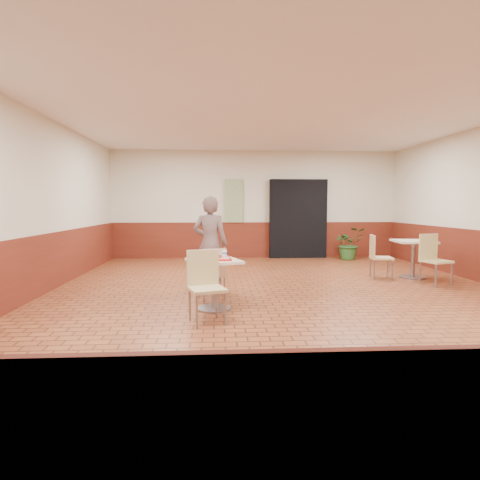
{
  "coord_description": "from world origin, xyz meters",
  "views": [
    {
      "loc": [
        -1.09,
        -6.27,
        1.49
      ],
      "look_at": [
        -0.73,
        -0.15,
        0.95
      ],
      "focal_mm": 30.0,
      "sensor_mm": 36.0,
      "label": 1
    }
  ],
  "objects": [
    {
      "name": "room_shell",
      "position": [
        0.0,
        0.0,
        1.5
      ],
      "size": [
        8.01,
        10.01,
        3.01
      ],
      "color": "brown",
      "rests_on": "ground"
    },
    {
      "name": "serving_tray",
      "position": [
        -1.13,
        -0.65,
        0.73
      ],
      "size": [
        0.47,
        0.37,
        0.03
      ],
      "rotation": [
        0.0,
        0.0,
        0.06
      ],
      "color": "#B2180D",
      "rests_on": "main_table"
    },
    {
      "name": "second_table",
      "position": [
        2.92,
        1.62,
        0.52
      ],
      "size": [
        0.73,
        0.73,
        0.77
      ],
      "rotation": [
        0.0,
        0.0,
        -0.08
      ],
      "color": "beige",
      "rests_on": "ground"
    },
    {
      "name": "customer",
      "position": [
        -1.2,
        0.64,
        0.82
      ],
      "size": [
        0.67,
        0.51,
        1.64
      ],
      "primitive_type": "imported",
      "rotation": [
        0.0,
        0.0,
        2.94
      ],
      "color": "#6B5653",
      "rests_on": "ground"
    },
    {
      "name": "potted_plant",
      "position": [
        2.52,
        4.4,
        0.44
      ],
      "size": [
        0.86,
        0.76,
        0.89
      ],
      "primitive_type": "imported",
      "rotation": [
        0.0,
        0.0,
        0.09
      ],
      "color": "#295923",
      "rests_on": "ground"
    },
    {
      "name": "chair_main_back",
      "position": [
        -1.15,
        -0.1,
        0.46
      ],
      "size": [
        0.47,
        0.47,
        0.82
      ],
      "rotation": [
        0.0,
        0.0,
        3.41
      ],
      "color": "#DCAD84",
      "rests_on": "ground"
    },
    {
      "name": "main_table",
      "position": [
        -1.13,
        -0.65,
        0.48
      ],
      "size": [
        0.68,
        0.68,
        0.72
      ],
      "rotation": [
        0.0,
        0.0,
        0.32
      ],
      "color": "beige",
      "rests_on": "ground"
    },
    {
      "name": "long_john_donut",
      "position": [
        -1.08,
        -0.67,
        0.77
      ],
      "size": [
        0.16,
        0.08,
        0.05
      ],
      "rotation": [
        0.0,
        0.0,
        0.03
      ],
      "color": "#B65C35",
      "rests_on": "serving_tray"
    },
    {
      "name": "chair_second_left",
      "position": [
        2.18,
        1.62,
        0.49
      ],
      "size": [
        0.47,
        0.47,
        0.88
      ],
      "rotation": [
        0.0,
        0.0,
        1.41
      ],
      "color": "#D8B981",
      "rests_on": "ground"
    },
    {
      "name": "chair_main_front",
      "position": [
        -1.23,
        -1.23,
        0.51
      ],
      "size": [
        0.53,
        0.53,
        0.91
      ],
      "rotation": [
        0.0,
        0.0,
        0.31
      ],
      "color": "#CDB67B",
      "rests_on": "ground"
    },
    {
      "name": "paper_cup",
      "position": [
        -0.98,
        -0.55,
        0.79
      ],
      "size": [
        0.07,
        0.07,
        0.09
      ],
      "rotation": [
        0.0,
        0.0,
        0.0
      ],
      "color": "silver",
      "rests_on": "serving_tray"
    },
    {
      "name": "ring_donut",
      "position": [
        -1.26,
        -0.6,
        0.76
      ],
      "size": [
        0.12,
        0.12,
        0.03
      ],
      "primitive_type": "torus",
      "rotation": [
        0.0,
        0.0,
        0.17
      ],
      "color": "#EDA056",
      "rests_on": "serving_tray"
    },
    {
      "name": "promo_poster",
      "position": [
        -0.6,
        4.94,
        1.6
      ],
      "size": [
        0.5,
        0.03,
        1.2
      ],
      "primitive_type": "cube",
      "color": "gray",
      "rests_on": "wainscot_band"
    },
    {
      "name": "wainscot_band",
      "position": [
        0.0,
        0.0,
        0.5
      ],
      "size": [
        8.0,
        10.0,
        1.0
      ],
      "color": "#5A1D11",
      "rests_on": "ground"
    },
    {
      "name": "corridor_doorway",
      "position": [
        1.2,
        4.88,
        1.1
      ],
      "size": [
        1.6,
        0.22,
        2.2
      ],
      "primitive_type": "cube",
      "color": "black",
      "rests_on": "ground"
    },
    {
      "name": "chair_second_front",
      "position": [
        2.96,
        0.94,
        0.53
      ],
      "size": [
        0.55,
        0.55,
        0.95
      ],
      "rotation": [
        0.0,
        0.0,
        0.3
      ],
      "color": "#D4C57F",
      "rests_on": "ground"
    }
  ]
}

